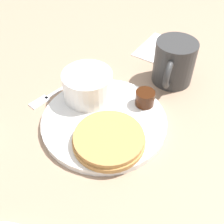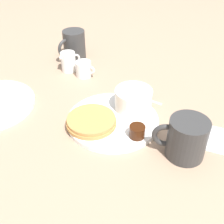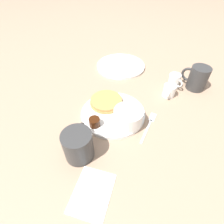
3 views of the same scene
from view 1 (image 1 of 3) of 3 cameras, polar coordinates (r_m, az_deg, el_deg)
The scene contains 9 objects.
ground_plane at distance 0.53m, azimuth -1.59°, elevation -2.24°, with size 4.00×4.00×0.00m, color #9E7F66.
plate at distance 0.52m, azimuth -1.61°, elevation -1.79°, with size 0.23×0.23×0.01m.
pancake_stack at distance 0.48m, azimuth -0.65°, elevation -5.53°, with size 0.12×0.12×0.02m.
bowl at distance 0.55m, azimuth -4.95°, elevation 5.56°, with size 0.10×0.10×0.06m.
syrup_cup at distance 0.54m, azimuth 6.70°, elevation 2.83°, with size 0.04×0.04×0.03m.
butter_ramekin at distance 0.57m, azimuth -4.12°, elevation 5.44°, with size 0.05×0.05×0.04m.
coffee_mug at distance 0.61m, azimuth 12.45°, elevation 9.75°, with size 0.12×0.09×0.09m.
fork at distance 0.60m, azimuth -11.83°, elevation 3.74°, with size 0.15×0.05×0.00m.
napkin at distance 0.73m, azimuth 9.90°, elevation 12.52°, with size 0.13×0.10×0.00m.
Camera 1 is at (-0.31, -0.18, 0.39)m, focal length 45.00 mm.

